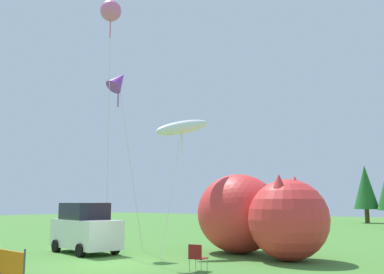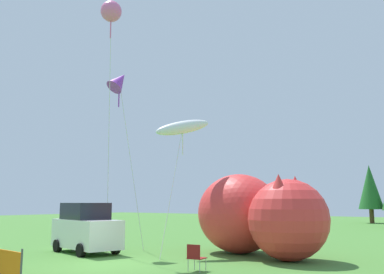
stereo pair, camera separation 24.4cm
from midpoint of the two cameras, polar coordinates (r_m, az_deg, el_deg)
name	(u,v)px [view 1 (the left image)]	position (r m, az deg, el deg)	size (l,w,h in m)	color
ground_plane	(110,265)	(16.51, -11.30, -16.38)	(120.00, 120.00, 0.00)	#477F33
parked_car	(85,229)	(20.35, -14.39, -11.77)	(4.21, 2.55, 2.23)	white
folding_chair	(197,256)	(14.61, 0.16, -15.56)	(0.57, 0.57, 0.88)	maroon
inflatable_cat	(254,217)	(18.90, 7.95, -10.51)	(6.99, 5.09, 3.52)	red
kite_purple_delta	(119,81)	(21.19, -10.08, 7.32)	(1.13, 1.98, 8.73)	silver
kite_white_ghost	(182,128)	(20.06, -1.68, 1.26)	(1.93, 3.74, 6.42)	silver
kite_pink_octopus	(111,12)	(20.94, -11.13, 16.08)	(1.45, 1.54, 11.50)	silver
horizon_tree_northeast	(365,187)	(51.75, 21.99, -6.24)	(2.68, 2.68, 6.39)	brown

